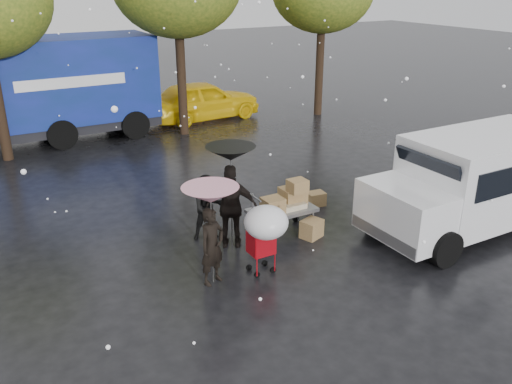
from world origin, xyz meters
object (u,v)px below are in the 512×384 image
person_pink (212,246)px  yellow_taxi (203,100)px  person_black (232,207)px  vendor_cart (285,202)px  shopping_cart (265,226)px  white_van (474,181)px  blue_truck (40,92)px

person_pink → yellow_taxi: size_ratio=0.33×
person_black → yellow_taxi: (3.99, 10.26, -0.14)m
vendor_cart → shopping_cart: size_ratio=1.04×
person_pink → white_van: white_van is taller
person_black → yellow_taxi: person_black is taller
shopping_cart → vendor_cart: bearing=46.3°
vendor_cart → yellow_taxi: yellow_taxi is taller
shopping_cart → person_black: bearing=89.8°
yellow_taxi → person_pink: bearing=152.4°
shopping_cart → white_van: size_ratio=0.30×
blue_truck → yellow_taxi: bearing=1.0°
vendor_cart → white_van: white_van is taller
blue_truck → white_van: bearing=-59.3°
person_pink → person_black: size_ratio=0.83×
shopping_cart → white_van: 5.15m
white_van → vendor_cart: bearing=152.9°
person_pink → vendor_cart: bearing=6.1°
person_black → white_van: (5.12, -1.90, 0.24)m
shopping_cart → blue_truck: 11.75m
white_van → blue_truck: blue_truck is taller
vendor_cart → blue_truck: blue_truck is taller
vendor_cart → person_black: bearing=-179.0°
person_black → blue_truck: blue_truck is taller
person_black → white_van: white_van is taller
blue_truck → person_black: bearing=-78.6°
white_van → yellow_taxi: bearing=95.3°
shopping_cart → blue_truck: (-2.04, 11.56, 0.69)m
person_black → shopping_cart: 1.41m
person_pink → shopping_cart: bearing=-35.4°
blue_truck → shopping_cart: bearing=-80.0°
yellow_taxi → vendor_cart: bearing=161.6°
person_pink → person_black: bearing=28.6°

